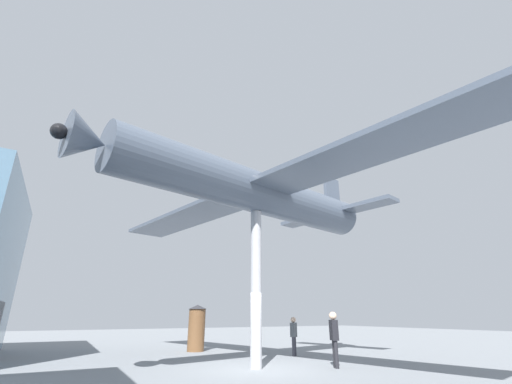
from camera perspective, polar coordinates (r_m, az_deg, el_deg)
The scene contains 6 objects.
ground_plane at distance 13.13m, azimuth -0.00°, elevation -27.41°, with size 80.00×80.00×0.00m, color gray.
support_pylon_central at distance 13.06m, azimuth -0.00°, elevation -15.17°, with size 0.41×0.41×5.59m.
suspended_airplane at distance 13.75m, azimuth -0.45°, elevation 0.19°, with size 20.02×13.62×2.86m.
visitor_person at distance 17.10m, azimuth 6.30°, elevation -22.36°, with size 0.42×0.45×1.66m.
visitor_second at distance 13.50m, azimuth 12.89°, elevation -22.14°, with size 0.45×0.36×1.85m.
info_kiosk at distance 19.31m, azimuth -9.87°, elevation -21.29°, with size 0.99×0.99×2.25m.
Camera 1 is at (-11.42, 6.25, 1.72)m, focal length 24.00 mm.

